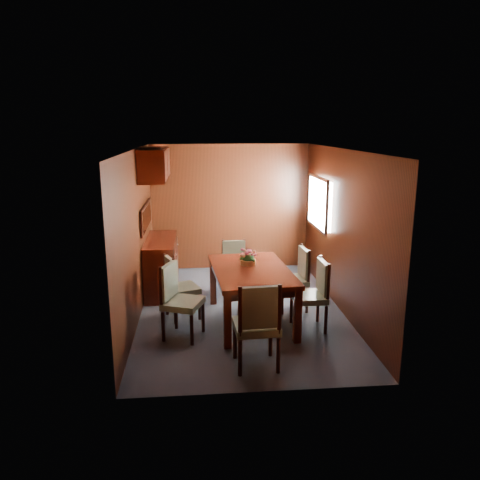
{
  "coord_description": "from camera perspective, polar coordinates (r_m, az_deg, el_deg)",
  "views": [
    {
      "loc": [
        -0.63,
        -6.61,
        2.71
      ],
      "look_at": [
        0.0,
        0.2,
        1.05
      ],
      "focal_mm": 35.0,
      "sensor_mm": 36.0,
      "label": 1
    }
  ],
  "objects": [
    {
      "name": "dining_table",
      "position": [
        6.56,
        1.36,
        -4.45
      ],
      "size": [
        1.17,
        1.74,
        0.78
      ],
      "rotation": [
        0.0,
        0.0,
        0.08
      ],
      "color": "#350E06",
      "rests_on": "ground"
    },
    {
      "name": "sideboard",
      "position": [
        7.96,
        -9.55,
        -3.03
      ],
      "size": [
        0.48,
        1.4,
        0.9
      ],
      "primitive_type": "cube",
      "color": "#350E06",
      "rests_on": "ground"
    },
    {
      "name": "chair_left_near",
      "position": [
        6.2,
        -7.65,
        -6.79
      ],
      "size": [
        0.6,
        0.61,
        1.01
      ],
      "rotation": [
        0.0,
        0.0,
        -1.94
      ],
      "color": "black",
      "rests_on": "ground"
    },
    {
      "name": "ground",
      "position": [
        7.17,
        0.15,
        -8.55
      ],
      "size": [
        4.5,
        4.5,
        0.0
      ],
      "primitive_type": "plane",
      "color": "#323A45",
      "rests_on": "ground"
    },
    {
      "name": "flower_centerpiece",
      "position": [
        6.71,
        1.01,
        -2.03
      ],
      "size": [
        0.24,
        0.24,
        0.24
      ],
      "color": "#C5753C",
      "rests_on": "dining_table"
    },
    {
      "name": "chair_head",
      "position": [
        5.33,
        2.14,
        -9.86
      ],
      "size": [
        0.53,
        0.51,
        1.06
      ],
      "rotation": [
        0.0,
        0.0,
        0.06
      ],
      "color": "black",
      "rests_on": "ground"
    },
    {
      "name": "chair_left_far",
      "position": [
        6.78,
        -7.61,
        -5.34
      ],
      "size": [
        0.55,
        0.56,
        0.93
      ],
      "rotation": [
        0.0,
        0.0,
        -1.21
      ],
      "color": "black",
      "rests_on": "ground"
    },
    {
      "name": "chair_foot",
      "position": [
        7.81,
        -0.68,
        -2.9
      ],
      "size": [
        0.42,
        0.41,
        0.88
      ],
      "rotation": [
        0.0,
        0.0,
        3.16
      ],
      "color": "black",
      "rests_on": "ground"
    },
    {
      "name": "chair_right_far",
      "position": [
        7.12,
        6.91,
        -4.24
      ],
      "size": [
        0.47,
        0.49,
        0.97
      ],
      "rotation": [
        0.0,
        0.0,
        1.64
      ],
      "color": "black",
      "rests_on": "ground"
    },
    {
      "name": "chair_right_near",
      "position": [
        6.47,
        9.05,
        -6.12
      ],
      "size": [
        0.45,
        0.47,
        0.98
      ],
      "rotation": [
        0.0,
        0.0,
        1.59
      ],
      "color": "black",
      "rests_on": "ground"
    },
    {
      "name": "room_shell",
      "position": [
        7.04,
        -0.95,
        4.84
      ],
      "size": [
        3.06,
        4.52,
        2.41
      ],
      "color": "black",
      "rests_on": "ground"
    }
  ]
}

